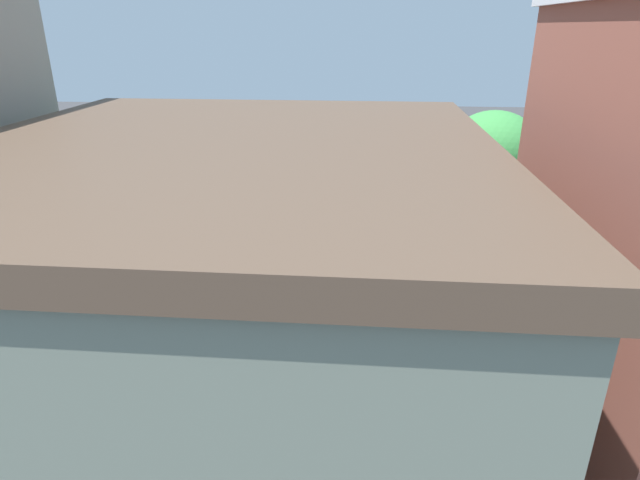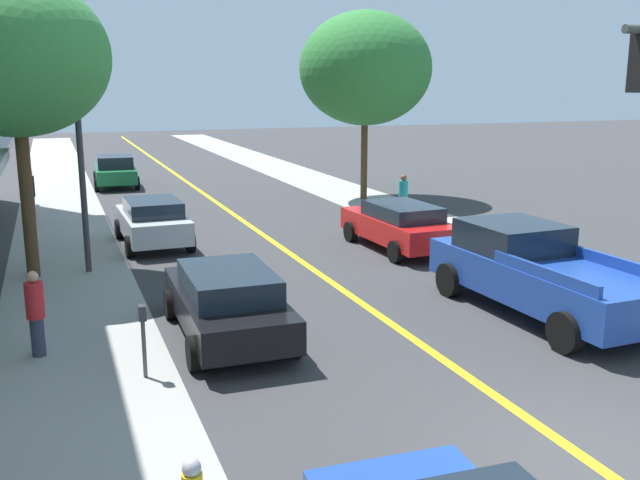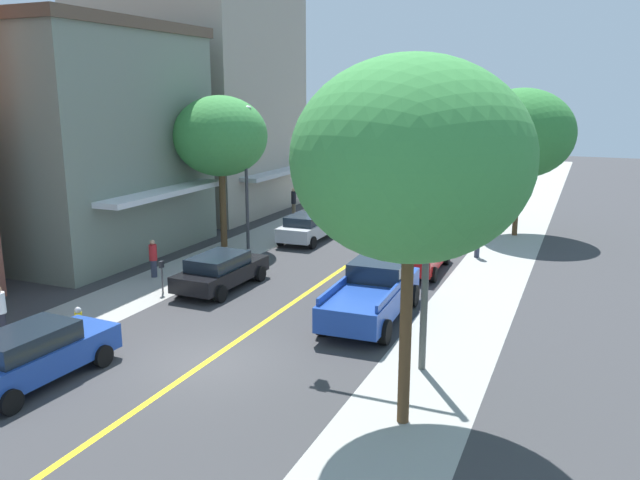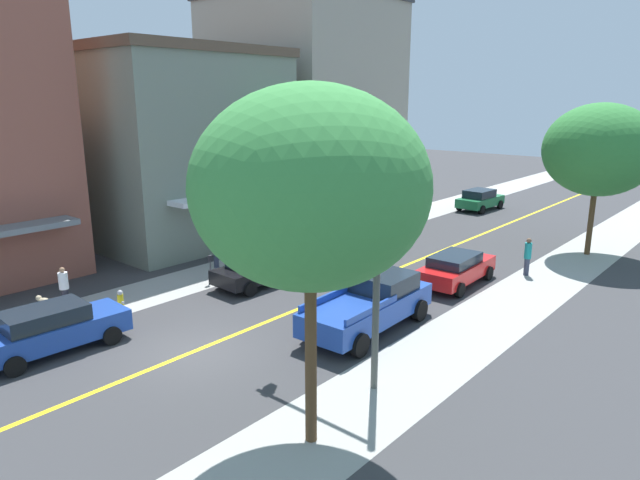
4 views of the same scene
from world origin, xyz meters
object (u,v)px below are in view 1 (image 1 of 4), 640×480
object	(u,v)px
blue_sedan_left_curb	(567,316)
small_dog	(563,376)
street_lamp	(211,253)
fire_hydrant	(497,341)
parking_meter	(394,327)
pedestrian_red_shirt	(353,348)
street_tree_right_corner	(199,237)
black_sedan_left_curb	(362,307)
red_sedan_right_curb	(268,248)
pedestrian_teal_shirt	(220,231)
pedestrian_white_shirt	(543,362)
silver_sedan_left_curb	(177,301)
street_tree_left_far	(493,150)
street_tree_left_near	(129,154)
pedestrian_black_shirt	(9,332)
blue_pickup_truck	(378,249)
traffic_light_mast	(439,191)

from	to	relation	value
blue_sedan_left_curb	small_dog	distance (m)	4.23
street_lamp	fire_hydrant	bearing A→B (deg)	-87.72
parking_meter	pedestrian_red_shirt	distance (m)	2.42
street_tree_right_corner	black_sedan_left_curb	xyz separation A→B (m)	(3.67, -6.23, -4.80)
red_sedan_right_curb	pedestrian_teal_shirt	distance (m)	3.90
black_sedan_left_curb	pedestrian_white_shirt	bearing A→B (deg)	152.89
silver_sedan_left_curb	blue_sedan_left_curb	bearing A→B (deg)	179.41
red_sedan_right_curb	fire_hydrant	bearing A→B (deg)	141.75
street_lamp	small_dog	world-z (taller)	street_lamp
street_tree_left_far	fire_hydrant	world-z (taller)	street_tree_left_far
pedestrian_white_shirt	fire_hydrant	bearing A→B (deg)	-79.76
street_tree_left_near	pedestrian_black_shirt	size ratio (longest dim) A/B	4.27
pedestrian_white_shirt	pedestrian_teal_shirt	bearing A→B (deg)	-58.92
blue_pickup_truck	silver_sedan_left_curb	bearing A→B (deg)	33.50
street_tree_left_near	street_tree_right_corner	distance (m)	15.82
street_lamp	red_sedan_right_curb	distance (m)	9.66
red_sedan_right_curb	pedestrian_red_shirt	size ratio (longest dim) A/B	2.82
blue_pickup_truck	pedestrian_teal_shirt	world-z (taller)	blue_pickup_truck
blue_sedan_left_curb	pedestrian_teal_shirt	world-z (taller)	pedestrian_teal_shirt
street_tree_left_far	traffic_light_mast	size ratio (longest dim) A/B	1.38
red_sedan_right_curb	blue_pickup_truck	size ratio (longest dim) A/B	0.78
street_tree_right_corner	pedestrian_black_shirt	world-z (taller)	street_tree_right_corner
street_tree_right_corner	black_sedan_left_curb	world-z (taller)	street_tree_right_corner
street_tree_right_corner	street_tree_left_near	bearing A→B (deg)	32.79
small_dog	pedestrian_black_shirt	bearing A→B (deg)	-105.64
fire_hydrant	pedestrian_white_shirt	distance (m)	2.42
street_tree_left_near	pedestrian_black_shirt	xyz separation A→B (m)	(-13.44, 0.00, -4.53)
black_sedan_left_curb	street_tree_left_near	bearing A→B (deg)	-31.70
red_sedan_right_curb	silver_sedan_left_curb	bearing A→B (deg)	63.38
street_lamp	pedestrian_red_shirt	bearing A→B (deg)	-101.38
street_lamp	silver_sedan_left_curb	distance (m)	4.83
pedestrian_black_shirt	blue_sedan_left_curb	bearing A→B (deg)	-89.19
street_tree_right_corner	traffic_light_mast	world-z (taller)	street_tree_right_corner
pedestrian_teal_shirt	small_dog	xyz separation A→B (m)	(-12.60, -16.89, -0.58)
street_tree_left_near	blue_sedan_left_curb	size ratio (longest dim) A/B	1.67
parking_meter	blue_sedan_left_curb	distance (m)	8.06
black_sedan_left_curb	small_dog	size ratio (longest dim) A/B	5.78
blue_sedan_left_curb	pedestrian_black_shirt	size ratio (longest dim) A/B	2.56
parking_meter	pedestrian_teal_shirt	world-z (taller)	pedestrian_teal_shirt
blue_sedan_left_curb	street_lamp	bearing A→B (deg)	10.68
street_lamp	black_sedan_left_curb	world-z (taller)	street_lamp
parking_meter	red_sedan_right_curb	size ratio (longest dim) A/B	0.28
silver_sedan_left_curb	pedestrian_teal_shirt	xyz separation A→B (m)	(8.78, 0.22, 0.19)
fire_hydrant	blue_pickup_truck	world-z (taller)	blue_pickup_truck
street_tree_left_far	blue_pickup_truck	distance (m)	8.93
traffic_light_mast	silver_sedan_left_curb	size ratio (longest dim) A/B	1.49
traffic_light_mast	small_dog	size ratio (longest dim) A/B	7.80
traffic_light_mast	blue_sedan_left_curb	world-z (taller)	traffic_light_mast
street_tree_left_near	pedestrian_white_shirt	size ratio (longest dim) A/B	4.80
street_tree_right_corner	pedestrian_teal_shirt	distance (m)	13.36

